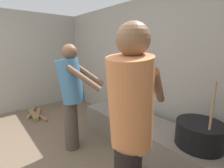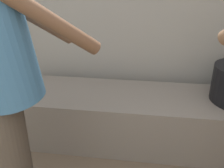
# 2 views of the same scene
# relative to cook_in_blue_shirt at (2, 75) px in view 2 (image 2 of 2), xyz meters

# --- Properties ---
(hearth_ledge) EXTENTS (2.53, 0.60, 0.41)m
(hearth_ledge) POSITION_rel_cook_in_blue_shirt_xyz_m (0.83, 0.80, -0.66)
(hearth_ledge) COLOR slate
(hearth_ledge) RESTS_ON ground_plane
(cook_in_blue_shirt) EXTENTS (0.68, 0.67, 1.52)m
(cook_in_blue_shirt) POSITION_rel_cook_in_blue_shirt_xyz_m (0.00, 0.00, 0.00)
(cook_in_blue_shirt) COLOR #4C4238
(cook_in_blue_shirt) RESTS_ON ground_plane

